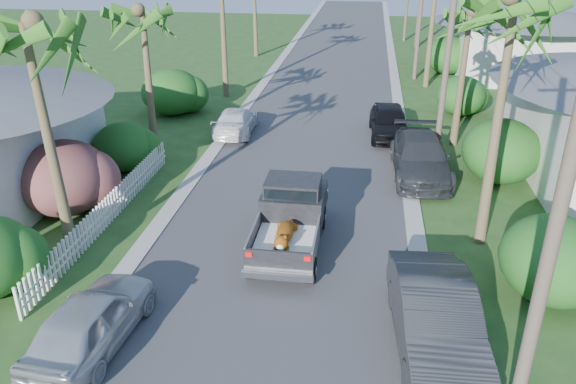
# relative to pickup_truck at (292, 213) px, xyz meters

# --- Properties ---
(ground) EXTENTS (120.00, 120.00, 0.00)m
(ground) POSITION_rel_pickup_truck_xyz_m (-0.31, -4.99, -1.01)
(ground) COLOR #24471A
(ground) RESTS_ON ground
(road) EXTENTS (8.00, 100.00, 0.02)m
(road) POSITION_rel_pickup_truck_xyz_m (-0.31, 20.01, -1.00)
(road) COLOR #38383A
(road) RESTS_ON ground
(curb_left) EXTENTS (0.60, 100.00, 0.06)m
(curb_left) POSITION_rel_pickup_truck_xyz_m (-4.61, 20.01, -0.98)
(curb_left) COLOR #A5A39E
(curb_left) RESTS_ON ground
(curb_right) EXTENTS (0.60, 100.00, 0.06)m
(curb_right) POSITION_rel_pickup_truck_xyz_m (3.99, 20.01, -0.98)
(curb_right) COLOR #A5A39E
(curb_right) RESTS_ON ground
(pickup_truck) EXTENTS (1.98, 5.12, 2.06)m
(pickup_truck) POSITION_rel_pickup_truck_xyz_m (0.00, 0.00, 0.00)
(pickup_truck) COLOR black
(pickup_truck) RESTS_ON ground
(parked_car_rn) EXTENTS (2.16, 5.19, 1.67)m
(parked_car_rn) POSITION_rel_pickup_truck_xyz_m (4.01, -4.61, -0.17)
(parked_car_rn) COLOR #27292C
(parked_car_rn) RESTS_ON ground
(parked_car_rm) EXTENTS (2.40, 5.48, 1.57)m
(parked_car_rm) POSITION_rel_pickup_truck_xyz_m (4.44, 6.10, -0.23)
(parked_car_rm) COLOR #313336
(parked_car_rm) RESTS_ON ground
(parked_car_rf) EXTENTS (1.99, 4.53, 1.52)m
(parked_car_rf) POSITION_rel_pickup_truck_xyz_m (3.29, 10.74, -0.25)
(parked_car_rf) COLOR black
(parked_car_rf) RESTS_ON ground
(parked_car_ln) EXTENTS (2.01, 4.33, 1.43)m
(parked_car_ln) POSITION_rel_pickup_truck_xyz_m (-4.01, -5.64, -0.29)
(parked_car_ln) COLOR #BABEC2
(parked_car_ln) RESTS_ON ground
(parked_car_lf) EXTENTS (1.93, 4.41, 1.26)m
(parked_car_lf) POSITION_rel_pickup_truck_xyz_m (-4.14, 10.22, -0.38)
(parked_car_lf) COLOR white
(parked_car_lf) RESTS_ON ground
(palm_l_a) EXTENTS (4.40, 4.40, 8.20)m
(palm_l_a) POSITION_rel_pickup_truck_xyz_m (-6.51, -1.99, 5.92)
(palm_l_a) COLOR brown
(palm_l_a) RESTS_ON ground
(palm_l_b) EXTENTS (4.40, 4.40, 7.40)m
(palm_l_b) POSITION_rel_pickup_truck_xyz_m (-7.11, 7.01, 5.14)
(palm_l_b) COLOR brown
(palm_l_b) RESTS_ON ground
(palm_r_b) EXTENTS (4.40, 4.40, 7.20)m
(palm_r_b) POSITION_rel_pickup_truck_xyz_m (6.29, 10.01, 4.94)
(palm_r_b) COLOR brown
(palm_r_b) RESTS_ON ground
(shrub_l_b) EXTENTS (3.00, 3.30, 2.60)m
(shrub_l_b) POSITION_rel_pickup_truck_xyz_m (-8.11, 1.01, 0.29)
(shrub_l_b) COLOR #AE1854
(shrub_l_b) RESTS_ON ground
(shrub_l_c) EXTENTS (2.40, 2.64, 2.00)m
(shrub_l_c) POSITION_rel_pickup_truck_xyz_m (-7.71, 5.01, -0.01)
(shrub_l_c) COLOR #14471A
(shrub_l_c) RESTS_ON ground
(shrub_l_d) EXTENTS (3.20, 3.52, 2.40)m
(shrub_l_d) POSITION_rel_pickup_truck_xyz_m (-8.31, 13.01, 0.19)
(shrub_l_d) COLOR #14471A
(shrub_l_d) RESTS_ON ground
(shrub_r_a) EXTENTS (2.80, 3.08, 2.30)m
(shrub_r_a) POSITION_rel_pickup_truck_xyz_m (7.29, -1.99, 0.14)
(shrub_r_a) COLOR #14471A
(shrub_r_a) RESTS_ON ground
(shrub_r_b) EXTENTS (3.00, 3.30, 2.50)m
(shrub_r_b) POSITION_rel_pickup_truck_xyz_m (7.49, 6.01, 0.24)
(shrub_r_b) COLOR #14471A
(shrub_r_b) RESTS_ON ground
(shrub_r_c) EXTENTS (2.60, 2.86, 2.10)m
(shrub_r_c) POSITION_rel_pickup_truck_xyz_m (7.19, 15.01, 0.04)
(shrub_r_c) COLOR #14471A
(shrub_r_c) RESTS_ON ground
(shrub_r_d) EXTENTS (3.20, 3.52, 2.60)m
(shrub_r_d) POSITION_rel_pickup_truck_xyz_m (7.69, 25.01, 0.29)
(shrub_r_d) COLOR #14471A
(shrub_r_d) RESTS_ON ground
(picket_fence) EXTENTS (0.10, 11.00, 1.00)m
(picket_fence) POSITION_rel_pickup_truck_xyz_m (-6.31, 0.51, -0.51)
(picket_fence) COLOR white
(picket_fence) RESTS_ON ground
(house_right_far) EXTENTS (9.00, 8.00, 4.60)m
(house_right_far) POSITION_rel_pickup_truck_xyz_m (12.69, 25.01, 1.11)
(house_right_far) COLOR silver
(house_right_far) RESTS_ON ground
(utility_pole_a) EXTENTS (1.60, 0.26, 9.00)m
(utility_pole_a) POSITION_rel_pickup_truck_xyz_m (5.29, -6.99, 3.59)
(utility_pole_a) COLOR brown
(utility_pole_a) RESTS_ON ground
(utility_pole_b) EXTENTS (1.60, 0.26, 9.00)m
(utility_pole_b) POSITION_rel_pickup_truck_xyz_m (5.29, 8.01, 3.59)
(utility_pole_b) COLOR brown
(utility_pole_b) RESTS_ON ground
(utility_pole_c) EXTENTS (1.60, 0.26, 9.00)m
(utility_pole_c) POSITION_rel_pickup_truck_xyz_m (5.29, 23.01, 3.59)
(utility_pole_c) COLOR brown
(utility_pole_c) RESTS_ON ground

